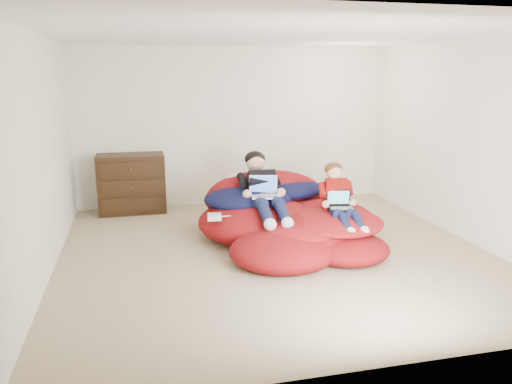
# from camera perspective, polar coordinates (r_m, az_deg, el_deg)

# --- Properties ---
(room_shell) EXTENTS (5.10, 5.10, 2.77)m
(room_shell) POSITION_cam_1_polar(r_m,az_deg,el_deg) (5.94, 2.24, -4.90)
(room_shell) COLOR tan
(room_shell) RESTS_ON ground
(dresser) EXTENTS (1.00, 0.56, 0.90)m
(dresser) POSITION_cam_1_polar(r_m,az_deg,el_deg) (7.83, -14.03, 0.94)
(dresser) COLOR #311D0D
(dresser) RESTS_ON ground
(beanbag_pile) EXTENTS (2.33, 2.40, 0.84)m
(beanbag_pile) POSITION_cam_1_polar(r_m,az_deg,el_deg) (6.38, 3.76, -3.22)
(beanbag_pile) COLOR maroon
(beanbag_pile) RESTS_ON ground
(cream_pillow) EXTENTS (0.43, 0.27, 0.27)m
(cream_pillow) POSITION_cam_1_polar(r_m,az_deg,el_deg) (6.89, -1.87, 1.13)
(cream_pillow) COLOR white
(cream_pillow) RESTS_ON beanbag_pile
(older_boy) EXTENTS (0.38, 1.39, 0.74)m
(older_boy) POSITION_cam_1_polar(r_m,az_deg,el_deg) (6.38, 0.69, 0.66)
(older_boy) COLOR black
(older_boy) RESTS_ON beanbag_pile
(younger_boy) EXTENTS (0.34, 0.92, 0.71)m
(younger_boy) POSITION_cam_1_polar(r_m,az_deg,el_deg) (6.10, 9.50, -0.52)
(younger_boy) COLOR #9C150D
(younger_boy) RESTS_ON beanbag_pile
(laptop_white) EXTENTS (0.40, 0.39, 0.26)m
(laptop_white) POSITION_cam_1_polar(r_m,az_deg,el_deg) (6.25, 1.02, 0.12)
(laptop_white) COLOR white
(laptop_white) RESTS_ON older_boy
(laptop_black) EXTENTS (0.33, 0.30, 0.22)m
(laptop_black) POSITION_cam_1_polar(r_m,az_deg,el_deg) (6.09, 9.59, -1.30)
(laptop_black) COLOR black
(laptop_black) RESTS_ON younger_boy
(power_adapter) EXTENTS (0.18, 0.18, 0.06)m
(power_adapter) POSITION_cam_1_polar(r_m,az_deg,el_deg) (5.96, -4.77, -2.85)
(power_adapter) COLOR white
(power_adapter) RESTS_ON beanbag_pile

